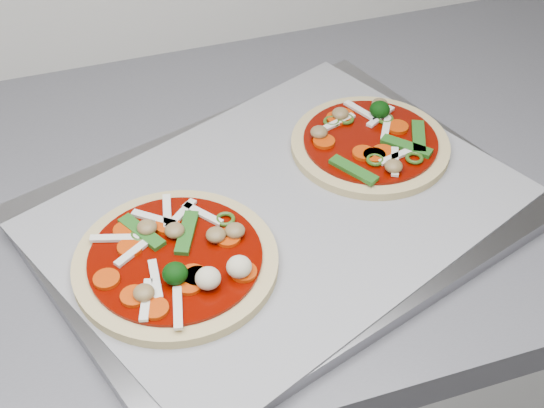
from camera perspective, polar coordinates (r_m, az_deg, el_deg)
name	(u,v)px	position (r m, az deg, el deg)	size (l,w,h in m)	color
baking_tray	(280,213)	(0.80, 0.64, -0.70)	(0.49, 0.36, 0.02)	gray
parchment	(281,207)	(0.79, 0.65, -0.23)	(0.47, 0.34, 0.00)	gray
pizza_left	(177,260)	(0.73, -7.16, -4.24)	(0.28, 0.28, 0.03)	tan
pizza_right	(370,142)	(0.87, 7.40, 4.65)	(0.25, 0.25, 0.03)	tan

